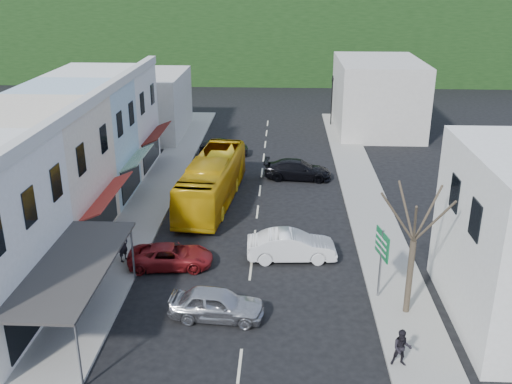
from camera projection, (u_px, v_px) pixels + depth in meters
name	position (u px, v px, depth m)	size (l,w,h in m)	color
ground	(251.00, 270.00, 30.69)	(120.00, 120.00, 0.00)	black
sidewalk_left	(153.00, 198.00, 40.32)	(3.00, 52.00, 0.15)	gray
sidewalk_right	(366.00, 202.00, 39.65)	(3.00, 52.00, 0.15)	gray
shopfront_row	(49.00, 167.00, 34.46)	(8.25, 30.00, 8.00)	silver
distant_block_left	(143.00, 104.00, 55.30)	(8.00, 10.00, 6.00)	#B7B2A8
distant_block_right	(377.00, 95.00, 56.89)	(8.00, 12.00, 7.00)	#B7B2A8
hillside	(265.00, 29.00, 88.97)	(80.00, 26.00, 14.00)	black
bus	(212.00, 181.00, 39.17)	(2.50, 11.60, 3.10)	gold
car_silver	(217.00, 305.00, 26.21)	(1.80, 4.40, 1.40)	#ABABB0
car_white	(291.00, 248.00, 31.64)	(1.80, 4.40, 1.40)	silver
car_red	(171.00, 255.00, 30.82)	(1.90, 4.60, 1.40)	maroon
car_black_near	(298.00, 170.00, 44.02)	(1.84, 4.50, 1.40)	black
car_black_far	(224.00, 148.00, 49.64)	(1.80, 4.40, 1.40)	black
pedestrian_left	(123.00, 247.00, 31.10)	(0.60, 0.40, 1.70)	black
pedestrian_right	(402.00, 347.00, 22.76)	(0.70, 0.44, 1.70)	black
direction_sign	(380.00, 265.00, 27.38)	(0.51, 1.67, 3.69)	#0C5F2E
street_tree	(413.00, 241.00, 25.42)	(3.14, 3.14, 7.58)	#32291F
traffic_signal	(332.00, 101.00, 58.56)	(0.83, 1.16, 5.22)	black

